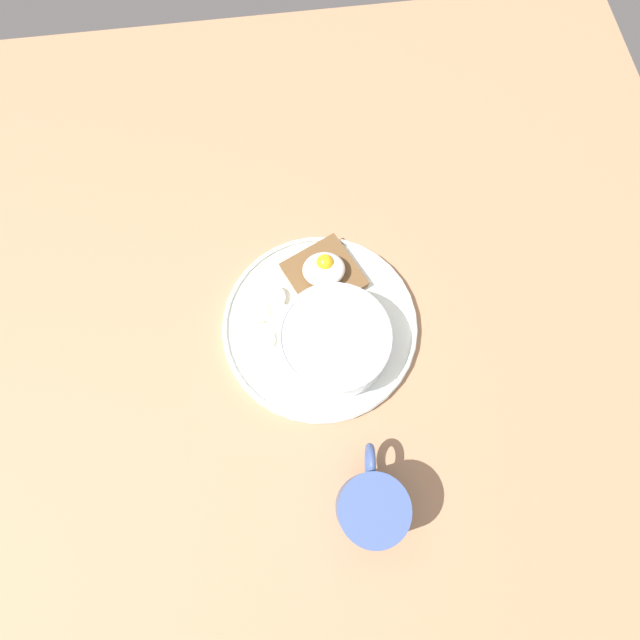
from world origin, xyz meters
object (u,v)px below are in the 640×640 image
(oatmeal_bowl, at_px, (335,341))
(banana_slice_left, at_px, (266,339))
(banana_slice_front, at_px, (278,315))
(toast_slice, at_px, (324,275))
(banana_slice_back, at_px, (260,313))
(banana_slice_right, at_px, (273,298))
(coffee_mug, at_px, (371,507))
(poached_egg, at_px, (324,268))

(oatmeal_bowl, relative_size, banana_slice_left, 4.04)
(oatmeal_bowl, relative_size, banana_slice_front, 4.09)
(toast_slice, distance_m, banana_slice_back, 0.11)
(banana_slice_back, xyz_separation_m, banana_slice_right, (0.02, 0.02, -0.00))
(banana_slice_left, relative_size, banana_slice_right, 0.85)
(banana_slice_back, bearing_deg, banana_slice_left, -84.59)
(oatmeal_bowl, distance_m, toast_slice, 0.11)
(oatmeal_bowl, height_order, banana_slice_left, oatmeal_bowl)
(banana_slice_right, height_order, coffee_mug, coffee_mug)
(toast_slice, xyz_separation_m, banana_slice_front, (-0.07, -0.05, -0.00))
(oatmeal_bowl, bearing_deg, coffee_mug, -86.01)
(banana_slice_front, bearing_deg, oatmeal_bowl, -36.92)
(banana_slice_left, distance_m, banana_slice_back, 0.04)
(oatmeal_bowl, xyz_separation_m, banana_slice_front, (-0.07, 0.05, -0.02))
(banana_slice_right, bearing_deg, banana_slice_left, -105.82)
(oatmeal_bowl, bearing_deg, toast_slice, 90.19)
(banana_slice_front, relative_size, coffee_mug, 0.31)
(poached_egg, height_order, banana_slice_left, poached_egg)
(banana_slice_back, relative_size, banana_slice_right, 0.93)
(oatmeal_bowl, distance_m, banana_slice_back, 0.11)
(banana_slice_front, distance_m, banana_slice_left, 0.04)
(poached_egg, relative_size, banana_slice_left, 1.63)
(poached_egg, relative_size, banana_slice_front, 1.65)
(poached_egg, distance_m, banana_slice_left, 0.13)
(poached_egg, xyz_separation_m, banana_slice_right, (-0.08, -0.03, -0.02))
(banana_slice_right, bearing_deg, oatmeal_bowl, -47.04)
(banana_slice_front, distance_m, banana_slice_back, 0.02)
(toast_slice, relative_size, coffee_mug, 1.07)
(poached_egg, bearing_deg, oatmeal_bowl, -89.99)
(toast_slice, height_order, coffee_mug, coffee_mug)
(poached_egg, distance_m, banana_slice_back, 0.11)
(oatmeal_bowl, distance_m, banana_slice_left, 0.10)
(banana_slice_left, bearing_deg, banana_slice_back, 95.41)
(coffee_mug, bearing_deg, banana_slice_left, 114.70)
(banana_slice_front, bearing_deg, banana_slice_right, 96.99)
(toast_slice, bearing_deg, banana_slice_left, -137.60)
(banana_slice_front, relative_size, banana_slice_back, 0.91)
(poached_egg, relative_size, coffee_mug, 0.51)
(poached_egg, height_order, banana_slice_back, poached_egg)
(banana_slice_front, bearing_deg, coffee_mug, -71.79)
(banana_slice_right, bearing_deg, poached_egg, 19.00)
(poached_egg, xyz_separation_m, banana_slice_left, (-0.09, -0.08, -0.02))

